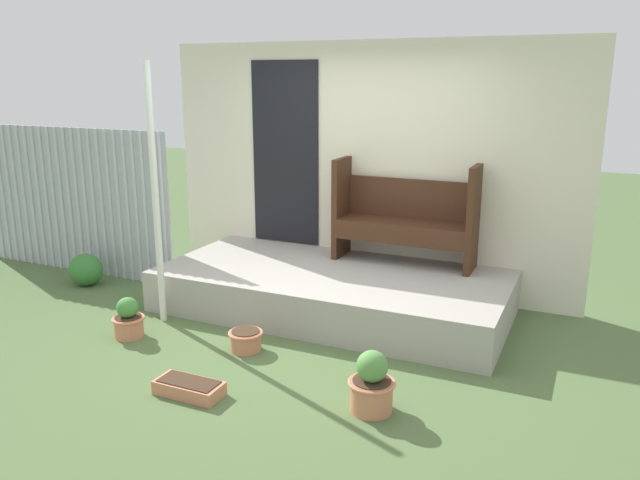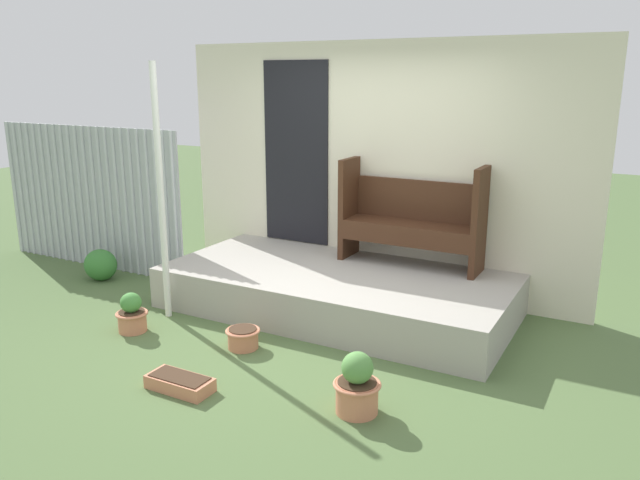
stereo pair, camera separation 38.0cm
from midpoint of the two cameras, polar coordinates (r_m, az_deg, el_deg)
The scene contains 11 objects.
ground_plane at distance 5.53m, azimuth -3.94°, elevation -9.18°, with size 24.00×24.00×0.00m, color #516B3D.
porch_slab at distance 6.13m, azimuth -0.60°, elevation -4.68°, with size 3.35×1.60×0.40m.
house_wall at distance 6.63m, azimuth 2.13°, elevation 6.61°, with size 4.55×0.08×2.60m.
fence_corrugated at distance 7.87m, azimuth -23.15°, elevation 3.32°, with size 2.81×0.05×1.69m.
support_post at distance 5.87m, azimuth -16.63°, elevation 3.78°, with size 0.06×0.06×2.37m.
bench at distance 6.28m, azimuth 6.07°, elevation 2.39°, with size 1.43×0.41×1.03m.
flower_pot_left at distance 5.85m, azimuth -18.93°, elevation -6.94°, with size 0.29×0.29×0.37m.
flower_pot_middle at distance 5.36m, azimuth -8.85°, elevation -8.99°, with size 0.30×0.30×0.18m.
flower_pot_right at distance 4.38m, azimuth 2.22°, elevation -13.15°, with size 0.33×0.33×0.44m.
planter_box_rect at distance 4.77m, azimuth -14.18°, elevation -13.00°, with size 0.50×0.23×0.11m.
shrub_by_fence at distance 7.41m, azimuth -22.01°, elevation -2.55°, with size 0.38×0.34×0.36m.
Camera 1 is at (2.27, -4.52, 2.24)m, focal length 35.00 mm.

